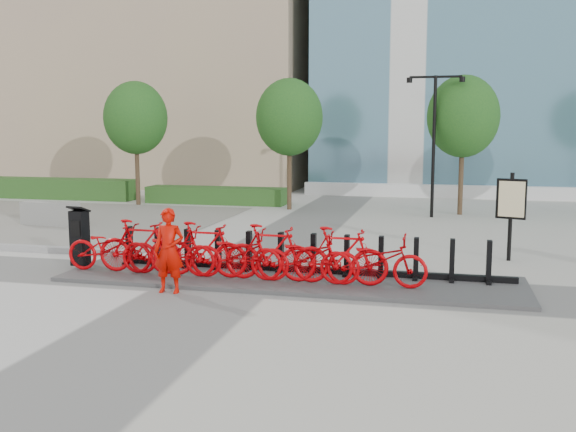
% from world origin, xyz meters
% --- Properties ---
extents(ground, '(120.00, 120.00, 0.00)m').
position_xyz_m(ground, '(0.00, 0.00, 0.00)').
color(ground, '#A7A497').
extents(gravel_patch, '(14.00, 14.00, 0.00)m').
position_xyz_m(gravel_patch, '(-10.00, 7.00, 0.01)').
color(gravel_patch, gray).
rests_on(gravel_patch, ground).
extents(hedge_a, '(10.00, 1.40, 0.90)m').
position_xyz_m(hedge_a, '(-14.00, 13.50, 0.45)').
color(hedge_a, '#265819').
rests_on(hedge_a, ground).
extents(hedge_b, '(6.00, 1.20, 0.70)m').
position_xyz_m(hedge_b, '(-5.00, 13.20, 0.35)').
color(hedge_b, '#265819').
rests_on(hedge_b, ground).
extents(tree_0, '(2.60, 2.60, 5.10)m').
position_xyz_m(tree_0, '(-8.00, 12.00, 3.59)').
color(tree_0, '#4B3C28').
rests_on(tree_0, ground).
extents(tree_1, '(2.60, 2.60, 5.10)m').
position_xyz_m(tree_1, '(-1.50, 12.00, 3.59)').
color(tree_1, '#4B3C28').
rests_on(tree_1, ground).
extents(tree_2, '(2.60, 2.60, 5.10)m').
position_xyz_m(tree_2, '(5.00, 12.00, 3.59)').
color(tree_2, '#4B3C28').
rests_on(tree_2, ground).
extents(streetlamp, '(2.00, 0.20, 5.00)m').
position_xyz_m(streetlamp, '(4.00, 11.00, 3.13)').
color(streetlamp, black).
rests_on(streetlamp, ground).
extents(dock_pad, '(9.60, 2.40, 0.08)m').
position_xyz_m(dock_pad, '(1.30, 0.30, 0.04)').
color(dock_pad, '#424242').
rests_on(dock_pad, ground).
extents(dock_rail_posts, '(8.02, 0.50, 0.85)m').
position_xyz_m(dock_rail_posts, '(1.36, 0.77, 0.51)').
color(dock_rail_posts, black).
rests_on(dock_rail_posts, dock_pad).
extents(bike_0, '(1.97, 0.69, 1.04)m').
position_xyz_m(bike_0, '(-2.60, -0.05, 0.60)').
color(bike_0, '#AD0004').
rests_on(bike_0, dock_pad).
extents(bike_1, '(1.91, 0.54, 1.15)m').
position_xyz_m(bike_1, '(-1.88, -0.05, 0.65)').
color(bike_1, '#AD0004').
rests_on(bike_1, dock_pad).
extents(bike_2, '(1.97, 0.69, 1.04)m').
position_xyz_m(bike_2, '(-1.16, -0.05, 0.60)').
color(bike_2, '#AD0004').
rests_on(bike_2, dock_pad).
extents(bike_3, '(1.91, 0.54, 1.15)m').
position_xyz_m(bike_3, '(-0.44, -0.05, 0.65)').
color(bike_3, '#AD0004').
rests_on(bike_3, dock_pad).
extents(bike_4, '(1.97, 0.69, 1.04)m').
position_xyz_m(bike_4, '(0.28, -0.05, 0.60)').
color(bike_4, '#AD0004').
rests_on(bike_4, dock_pad).
extents(bike_5, '(1.91, 0.54, 1.15)m').
position_xyz_m(bike_5, '(1.00, -0.05, 0.65)').
color(bike_5, '#AD0004').
rests_on(bike_5, dock_pad).
extents(bike_6, '(1.97, 0.69, 1.04)m').
position_xyz_m(bike_6, '(1.72, -0.05, 0.60)').
color(bike_6, '#AD0004').
rests_on(bike_6, dock_pad).
extents(bike_7, '(1.91, 0.54, 1.15)m').
position_xyz_m(bike_7, '(2.44, -0.05, 0.65)').
color(bike_7, '#AD0004').
rests_on(bike_7, dock_pad).
extents(bike_8, '(1.97, 0.69, 1.04)m').
position_xyz_m(bike_8, '(3.16, -0.05, 0.60)').
color(bike_8, '#AD0004').
rests_on(bike_8, dock_pad).
extents(kiosk, '(0.46, 0.40, 1.36)m').
position_xyz_m(kiosk, '(-3.57, 0.36, 0.73)').
color(kiosk, black).
rests_on(kiosk, dock_pad).
extents(worker_red, '(0.62, 0.42, 1.64)m').
position_xyz_m(worker_red, '(-0.71, -1.15, 0.82)').
color(worker_red, '#BD0900').
rests_on(worker_red, ground).
extents(jersey_barrier, '(2.03, 0.72, 0.77)m').
position_xyz_m(jersey_barrier, '(-8.16, 6.04, 0.38)').
color(jersey_barrier, gray).
rests_on(jersey_barrier, ground).
extents(map_sign, '(0.69, 0.30, 2.12)m').
position_xyz_m(map_sign, '(5.96, 3.60, 1.40)').
color(map_sign, black).
rests_on(map_sign, ground).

